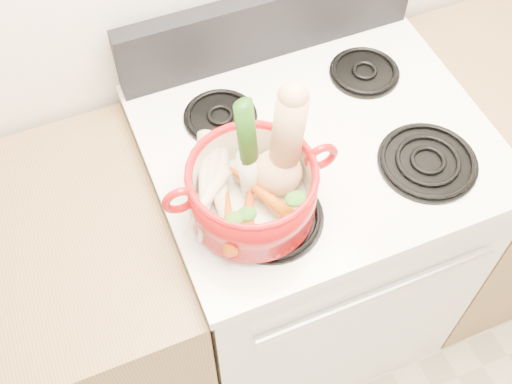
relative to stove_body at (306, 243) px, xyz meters
name	(u,v)px	position (x,y,z in m)	size (l,w,h in m)	color
stove_body	(306,243)	(0.00, 0.00, 0.00)	(0.76, 0.65, 0.92)	silver
cooktop	(319,141)	(0.00, 0.00, 0.47)	(0.78, 0.67, 0.03)	white
control_backsplash	(269,25)	(0.00, 0.30, 0.58)	(0.76, 0.05, 0.18)	black
oven_handle	(379,294)	(0.00, -0.34, 0.32)	(0.02, 0.02, 0.60)	silver
burner_front_left	(271,216)	(-0.19, -0.16, 0.50)	(0.22, 0.22, 0.02)	black
burner_front_right	(428,161)	(0.19, -0.16, 0.50)	(0.22, 0.22, 0.02)	black
burner_back_left	(220,116)	(-0.19, 0.14, 0.50)	(0.17, 0.17, 0.02)	black
burner_back_right	(364,71)	(0.19, 0.14, 0.50)	(0.17, 0.17, 0.02)	black
dutch_oven	(252,191)	(-0.22, -0.13, 0.57)	(0.26, 0.26, 0.13)	#970A0B
pot_handle_left	(180,200)	(-0.37, -0.13, 0.62)	(0.07, 0.07, 0.02)	#970A0B
pot_handle_right	(321,157)	(-0.07, -0.14, 0.62)	(0.07, 0.07, 0.02)	#970A0B
squash	(288,143)	(-0.14, -0.11, 0.67)	(0.11, 0.11, 0.26)	tan
leek	(248,152)	(-0.22, -0.11, 0.67)	(0.04, 0.04, 0.27)	silver
ginger	(249,170)	(-0.20, -0.07, 0.56)	(0.08, 0.06, 0.04)	tan
parsnip_0	(222,192)	(-0.28, -0.10, 0.56)	(0.04, 0.04, 0.23)	beige
parsnip_1	(208,191)	(-0.30, -0.09, 0.57)	(0.05, 0.05, 0.22)	beige
parsnip_2	(214,182)	(-0.28, -0.08, 0.57)	(0.04, 0.04, 0.18)	beige
parsnip_3	(205,201)	(-0.32, -0.12, 0.57)	(0.04, 0.04, 0.16)	beige
parsnip_4	(204,175)	(-0.30, -0.07, 0.58)	(0.04, 0.04, 0.20)	beige
carrot_0	(249,205)	(-0.23, -0.15, 0.55)	(0.03, 0.03, 0.15)	#BB3509
carrot_1	(229,223)	(-0.29, -0.18, 0.56)	(0.03, 0.03, 0.14)	#CB420A
carrot_2	(261,194)	(-0.20, -0.14, 0.57)	(0.03, 0.03, 0.17)	#C55C09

